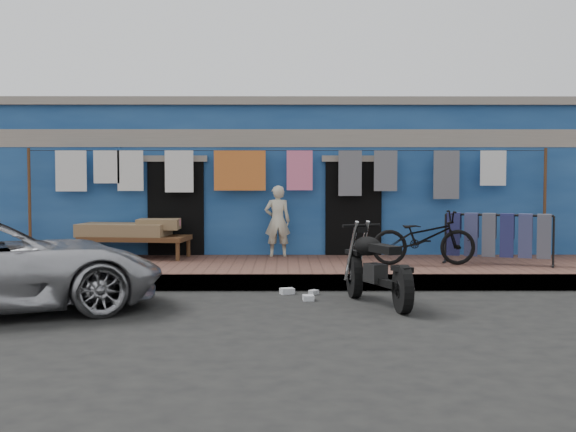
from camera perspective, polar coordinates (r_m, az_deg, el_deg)
The scene contains 13 objects.
ground at distance 9.88m, azimuth 0.05°, elevation -7.29°, with size 80.00×80.00×0.00m, color black.
sidewalk at distance 12.82m, azimuth -0.02°, elevation -4.34°, with size 28.00×3.00×0.25m, color brown.
curb at distance 11.39m, azimuth 0.01°, elevation -5.28°, with size 28.00×0.10×0.25m, color gray.
building at distance 16.71m, azimuth -0.07°, elevation 2.73°, with size 12.20×5.20×3.36m.
clothesline at distance 13.97m, azimuth -1.54°, elevation 3.24°, with size 10.06×0.06×2.10m.
seated_person at distance 13.94m, azimuth -0.84°, elevation -0.40°, with size 0.50×0.33×1.38m, color beige.
bicycle at distance 12.83m, azimuth 10.67°, elevation -1.22°, with size 0.63×1.80×1.16m, color black.
motorcycle at distance 10.11m, azimuth 7.06°, elevation -3.92°, with size 1.20×1.80×1.10m, color black, non-canonical shape.
charpoy at distance 14.01m, azimuth -11.97°, elevation -1.81°, with size 2.22×1.25×0.71m, color brown, non-canonical shape.
jeans_rack at distance 13.23m, azimuth 16.27°, elevation -1.68°, with size 1.94×1.06×0.93m, color black, non-canonical shape.
litter_a at distance 11.05m, azimuth -0.07°, elevation -5.95°, with size 0.20×0.16×0.09m, color silver.
litter_b at distance 11.01m, azimuth 2.04°, elevation -6.04°, with size 0.14×0.10×0.07m, color silver.
litter_c at distance 10.48m, azimuth 1.62°, elevation -6.48°, with size 0.19×0.15×0.08m, color silver.
Camera 1 is at (-0.05, -9.72, 1.76)m, focal length 45.00 mm.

